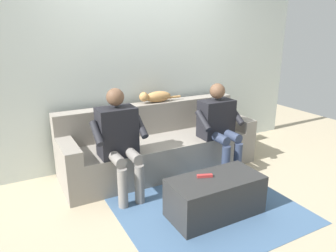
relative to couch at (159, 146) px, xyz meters
name	(u,v)px	position (x,y,z in m)	size (l,w,h in m)	color
ground_plane	(190,194)	(0.00, 0.75, -0.29)	(8.00, 8.00, 0.00)	tan
back_wall	(142,62)	(0.00, -0.46, 1.01)	(4.99, 0.06, 2.60)	silver
couch	(159,146)	(0.00, 0.00, 0.00)	(2.42, 0.76, 0.81)	gray
coffee_table	(215,196)	(0.00, 1.19, -0.10)	(0.90, 0.44, 0.38)	#2D2D2D
person_left_seated	(219,123)	(-0.64, 0.37, 0.32)	(0.57, 0.51, 1.09)	black
person_right_seated	(119,137)	(0.64, 0.36, 0.34)	(0.55, 0.53, 1.14)	black
cat_on_backrest	(156,97)	(-0.08, -0.23, 0.59)	(0.59, 0.14, 0.15)	#B7844C
remote_red	(205,176)	(0.08, 1.12, 0.10)	(0.15, 0.04, 0.03)	#B73333
floor_rug	(205,205)	(0.00, 1.03, -0.29)	(1.72, 1.62, 0.01)	#426084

